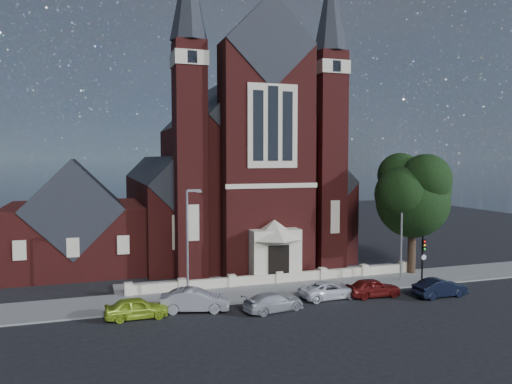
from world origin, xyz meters
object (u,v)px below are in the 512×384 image
at_px(street_tree, 416,196).
at_px(car_lime_van, 137,308).
at_px(church, 226,177).
at_px(car_white_suv, 329,290).
at_px(parish_hall, 75,226).
at_px(street_lamp_left, 189,238).
at_px(street_lamp_right, 402,227).
at_px(car_dark_red, 373,288).
at_px(car_silver_b, 274,302).
at_px(traffic_signal, 423,254).
at_px(car_navy, 440,288).
at_px(car_silver_a, 195,300).

distance_m(street_tree, car_lime_van, 25.69).
xyz_separation_m(church, car_white_suv, (2.02, -21.63, -7.56)).
xyz_separation_m(parish_hall, street_tree, (28.60, -12.29, 2.95)).
xyz_separation_m(street_lamp_left, street_lamp_right, (18.00, 0.00, 0.00)).
height_order(street_tree, car_dark_red, street_tree).
relative_size(street_tree, car_white_suv, 2.38).
xyz_separation_m(car_white_suv, car_dark_red, (3.29, -0.65, 0.07)).
bearing_deg(car_silver_b, parish_hall, 24.64).
relative_size(traffic_signal, car_lime_van, 0.99).
xyz_separation_m(church, parish_hall, (-16.00, -4.94, -4.17)).
height_order(street_tree, car_navy, street_tree).
bearing_deg(car_silver_b, car_navy, -104.00).
relative_size(street_lamp_right, traffic_signal, 2.02).
relative_size(street_tree, traffic_signal, 2.67).
bearing_deg(street_lamp_left, car_silver_a, -92.64).
distance_m(car_silver_a, car_silver_b, 5.33).
bearing_deg(street_tree, car_dark_red, -145.29).
height_order(street_lamp_right, car_dark_red, street_lamp_right).
height_order(car_lime_van, car_silver_a, car_silver_a).
relative_size(street_tree, street_lamp_right, 1.32).
bearing_deg(car_white_suv, car_dark_red, -104.42).
bearing_deg(street_tree, car_silver_a, -168.09).
xyz_separation_m(church, street_lamp_left, (-7.91, -18.94, -3.59)).
xyz_separation_m(street_tree, street_lamp_left, (-20.51, -1.71, -2.36)).
height_order(traffic_signal, car_navy, traffic_signal).
distance_m(parish_hall, car_silver_a, 18.73).
bearing_deg(street_lamp_right, car_lime_van, -172.38).
bearing_deg(car_silver_b, street_lamp_left, 38.46).
xyz_separation_m(parish_hall, car_navy, (26.02, -18.95, -3.33)).
bearing_deg(car_navy, street_tree, -23.81).
relative_size(car_silver_b, car_white_suv, 0.95).
relative_size(street_tree, car_silver_a, 2.31).
bearing_deg(street_lamp_left, car_navy, -15.44).
relative_size(parish_hall, car_white_suv, 2.72).
height_order(church, car_lime_van, church).
relative_size(car_lime_van, car_silver_b, 0.95).
relative_size(church, street_lamp_left, 4.31).
bearing_deg(street_tree, car_lime_van, -169.25).
relative_size(church, street_tree, 3.26).
distance_m(parish_hall, car_lime_van, 17.75).
height_order(street_lamp_right, car_navy, street_lamp_right).
relative_size(street_lamp_left, car_white_suv, 1.80).
bearing_deg(car_silver_a, car_navy, -82.98).
xyz_separation_m(parish_hall, street_lamp_right, (26.09, -14.00, 0.59)).
bearing_deg(car_white_suv, traffic_signal, -86.14).
height_order(car_white_suv, car_dark_red, car_dark_red).
xyz_separation_m(street_tree, car_lime_van, (-24.48, -4.65, -6.27)).
bearing_deg(street_lamp_right, street_tree, 34.26).
height_order(church, car_silver_a, church).
bearing_deg(car_dark_red, car_silver_a, 90.32).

